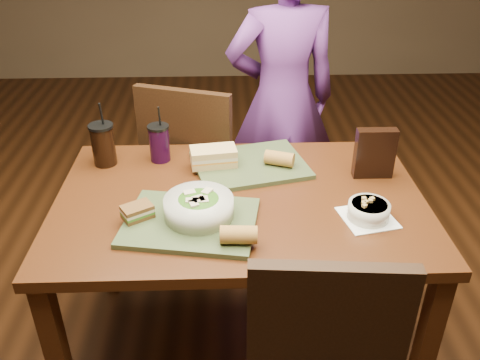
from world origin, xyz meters
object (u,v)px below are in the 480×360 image
(chair_far, at_px, (188,170))
(cup_cola, at_px, (103,144))
(diner, at_px, (282,100))
(baguette_far, at_px, (279,159))
(cup_berry, at_px, (159,143))
(baguette_near, at_px, (239,235))
(chip_bag, at_px, (375,153))
(tray_near, at_px, (190,222))
(salad_bowl, at_px, (199,206))
(soup_bowl, at_px, (369,210))
(dining_table, at_px, (240,218))
(sandwich_near, at_px, (137,212))
(sandwich_far, at_px, (213,156))
(tray_far, at_px, (250,165))

(chair_far, height_order, cup_cola, cup_cola)
(diner, distance_m, baguette_far, 0.66)
(chair_far, xyz_separation_m, cup_berry, (-0.08, -0.28, 0.28))
(chair_far, relative_size, baguette_near, 8.72)
(baguette_far, xyz_separation_m, chip_bag, (0.34, -0.07, 0.05))
(diner, bearing_deg, tray_near, 60.02)
(chair_far, xyz_separation_m, salad_bowl, (0.09, -0.70, 0.26))
(soup_bowl, bearing_deg, dining_table, 160.66)
(sandwich_near, relative_size, chip_bag, 0.60)
(tray_near, height_order, chip_bag, chip_bag)
(sandwich_far, relative_size, baguette_far, 1.68)
(tray_far, xyz_separation_m, baguette_far, (0.11, -0.02, 0.04))
(baguette_near, relative_size, chip_bag, 0.59)
(sandwich_near, distance_m, chip_bag, 0.89)
(tray_far, relative_size, cup_berry, 1.83)
(diner, distance_m, cup_cola, 0.96)
(soup_bowl, height_order, cup_berry, cup_berry)
(dining_table, height_order, chip_bag, chip_bag)
(soup_bowl, relative_size, cup_berry, 0.86)
(cup_berry, bearing_deg, chip_bag, -11.09)
(sandwich_near, height_order, chip_bag, chip_bag)
(tray_near, xyz_separation_m, tray_far, (0.21, 0.38, 0.00))
(dining_table, xyz_separation_m, cup_cola, (-0.52, 0.27, 0.18))
(tray_near, bearing_deg, salad_bowl, 40.24)
(chair_far, xyz_separation_m, sandwich_near, (-0.11, -0.71, 0.25))
(salad_bowl, distance_m, sandwich_far, 0.35)
(tray_far, distance_m, salad_bowl, 0.40)
(diner, xyz_separation_m, tray_near, (-0.41, -1.02, -0.01))
(tray_far, distance_m, sandwich_near, 0.53)
(chair_far, distance_m, sandwich_far, 0.46)
(tray_far, bearing_deg, baguette_far, -9.85)
(sandwich_near, height_order, cup_cola, cup_cola)
(chair_far, distance_m, soup_bowl, 0.99)
(soup_bowl, height_order, sandwich_near, soup_bowl)
(baguette_far, distance_m, chip_bag, 0.35)
(cup_berry, bearing_deg, tray_near, -72.70)
(chair_far, bearing_deg, baguette_far, -43.98)
(dining_table, height_order, salad_bowl, salad_bowl)
(tray_far, height_order, chip_bag, chip_bag)
(salad_bowl, bearing_deg, soup_bowl, -0.95)
(salad_bowl, bearing_deg, chip_bag, 22.81)
(tray_far, distance_m, baguette_far, 0.12)
(sandwich_near, xyz_separation_m, chip_bag, (0.84, 0.27, 0.06))
(diner, bearing_deg, salad_bowl, 60.95)
(baguette_near, distance_m, cup_berry, 0.65)
(tray_far, height_order, cup_cola, cup_cola)
(sandwich_far, relative_size, chip_bag, 0.97)
(baguette_far, bearing_deg, dining_table, -128.60)
(salad_bowl, distance_m, baguette_far, 0.45)
(chair_far, bearing_deg, cup_berry, -106.90)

